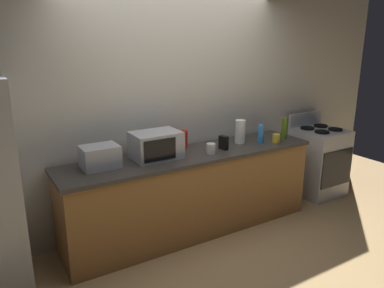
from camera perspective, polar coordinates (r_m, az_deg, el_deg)
ground_plane at (r=4.00m, az=3.09°, el=-15.31°), size 8.00×8.00×0.00m
back_wall at (r=4.17m, az=-2.94°, el=5.96°), size 6.40×0.10×2.70m
counter_run at (r=4.09m, az=0.00°, el=-7.41°), size 2.84×0.64×0.90m
stove_range at (r=5.34m, az=18.71°, el=-2.49°), size 0.60×0.61×1.08m
microwave at (r=3.75m, az=-5.52°, el=-0.17°), size 0.48×0.35×0.27m
toaster_oven at (r=3.57m, az=-13.87°, el=-1.91°), size 0.34×0.26×0.21m
paper_towel_roll at (r=4.31m, az=7.37°, el=1.89°), size 0.12×0.12×0.27m
cordless_phone at (r=4.06m, az=4.83°, el=0.20°), size 0.06×0.12×0.15m
bottle_spray_cleaner at (r=4.35m, az=10.49°, el=1.50°), size 0.07×0.07×0.21m
bottle_hot_sauce at (r=4.10m, az=-1.24°, el=0.73°), size 0.08×0.08×0.20m
bottle_olive_oil at (r=4.57m, az=13.93°, el=2.30°), size 0.06×0.06×0.26m
mug_yellow at (r=4.43m, az=12.73°, el=0.86°), size 0.09×0.09×0.10m
mug_white at (r=3.90m, az=2.91°, el=-0.71°), size 0.09×0.09×0.11m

